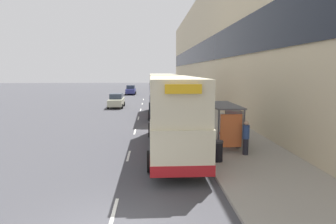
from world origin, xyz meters
TOP-DOWN VIEW (x-y plane):
  - pavement at (6.50, 38.50)m, footprint 5.00×93.00m
  - terrace_facade at (10.49, 38.50)m, footprint 3.10×93.00m
  - lane_mark_0 at (0.00, 1.38)m, footprint 0.12×2.00m
  - lane_mark_1 at (0.00, 7.95)m, footprint 0.12×2.00m
  - lane_mark_2 at (0.00, 14.51)m, footprint 0.12×2.00m
  - lane_mark_3 at (0.00, 21.08)m, footprint 0.12×2.00m
  - lane_mark_4 at (0.00, 27.64)m, footprint 0.12×2.00m
  - lane_mark_5 at (0.00, 34.21)m, footprint 0.12×2.00m
  - lane_mark_6 at (0.00, 40.77)m, footprint 0.12×2.00m
  - bus_shelter at (5.77, 9.32)m, footprint 1.60×4.20m
  - double_decker_bus_near at (2.47, 8.73)m, footprint 2.85×11.26m
  - double_decker_bus_ahead at (2.41, 22.88)m, footprint 2.85×10.55m
  - car_0 at (-3.17, 30.20)m, footprint 1.93×4.40m
  - car_1 at (-2.74, 51.40)m, footprint 1.97×4.42m
  - pedestrian_at_shelter at (6.35, 10.45)m, footprint 0.37×0.37m
  - pedestrian_1 at (7.26, 12.21)m, footprint 0.36×0.36m
  - pedestrian_2 at (6.36, 8.88)m, footprint 0.36×0.36m
  - pedestrian_3 at (6.33, 7.39)m, footprint 0.36×0.36m
  - pedestrian_4 at (4.37, 10.01)m, footprint 0.36×0.36m
  - litter_bin at (4.55, 6.28)m, footprint 0.55×0.55m

SIDE VIEW (x-z plane):
  - lane_mark_0 at x=0.00m, z-range 0.00..0.01m
  - lane_mark_1 at x=0.00m, z-range 0.00..0.01m
  - lane_mark_2 at x=0.00m, z-range 0.00..0.01m
  - lane_mark_3 at x=0.00m, z-range 0.00..0.01m
  - lane_mark_4 at x=0.00m, z-range 0.00..0.01m
  - lane_mark_5 at x=0.00m, z-range 0.00..0.01m
  - lane_mark_6 at x=0.00m, z-range 0.00..0.01m
  - pavement at x=6.50m, z-range 0.00..0.14m
  - litter_bin at x=4.55m, z-range 0.14..1.19m
  - car_0 at x=-3.17m, z-range -0.01..1.75m
  - car_1 at x=-2.74m, z-range -0.02..1.82m
  - pedestrian_1 at x=7.26m, z-range 0.16..1.95m
  - pedestrian_4 at x=4.37m, z-range 0.16..1.96m
  - pedestrian_2 at x=6.36m, z-range 0.16..1.98m
  - pedestrian_3 at x=6.33m, z-range 0.16..2.00m
  - pedestrian_at_shelter at x=6.35m, z-range 0.16..2.02m
  - bus_shelter at x=5.77m, z-range 0.64..3.12m
  - double_decker_bus_ahead at x=2.41m, z-range 0.13..4.43m
  - double_decker_bus_near at x=2.47m, z-range 0.14..4.44m
  - terrace_facade at x=10.49m, z-range -0.01..16.57m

